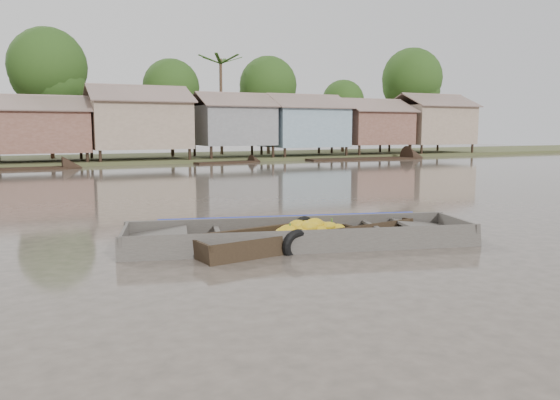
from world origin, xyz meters
name	(u,v)px	position (x,y,z in m)	size (l,w,h in m)	color
ground	(304,250)	(0.00, 0.00, 0.00)	(120.00, 120.00, 0.00)	#463F36
riverbank	(139,119)	(3.03, 31.86, 3.07)	(120.00, 12.47, 10.22)	#384723
banana_boat	(305,237)	(0.29, 0.48, 0.14)	(5.38, 2.08, 0.73)	black
viewer_boat	(300,241)	(0.20, 0.51, 0.06)	(7.51, 3.67, 0.59)	#3D3834
distant_boats	(194,165)	(5.37, 26.01, -0.05)	(43.35, 3.49, 0.35)	black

